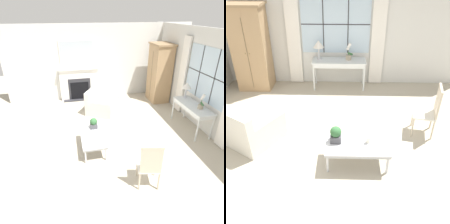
{
  "view_description": "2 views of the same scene",
  "coord_description": "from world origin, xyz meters",
  "views": [
    {
      "loc": [
        4.65,
        -0.73,
        3.19
      ],
      "look_at": [
        0.33,
        0.24,
        0.94
      ],
      "focal_mm": 32.0,
      "sensor_mm": 36.0,
      "label": 1
    },
    {
      "loc": [
        0.25,
        -3.55,
        3.11
      ],
      "look_at": [
        0.14,
        0.3,
        0.67
      ],
      "focal_mm": 40.0,
      "sensor_mm": 36.0,
      "label": 2
    }
  ],
  "objects": [
    {
      "name": "armoire",
      "position": [
        -2.15,
        2.63,
        1.09
      ],
      "size": [
        0.92,
        0.7,
        2.16
      ],
      "color": "tan",
      "rests_on": "ground_plane"
    },
    {
      "name": "console_table",
      "position": [
        0.1,
        2.68,
        0.69
      ],
      "size": [
        1.4,
        0.52,
        0.77
      ],
      "color": "silver",
      "rests_on": "ground_plane"
    },
    {
      "name": "table_lamp",
      "position": [
        -0.43,
        2.73,
        1.16
      ],
      "size": [
        0.28,
        0.28,
        0.5
      ],
      "color": "silver",
      "rests_on": "console_table"
    },
    {
      "name": "side_chair_wooden",
      "position": [
        1.94,
        0.62,
        0.58
      ],
      "size": [
        0.53,
        0.53,
        1.05
      ],
      "color": "white",
      "rests_on": "ground_plane"
    },
    {
      "name": "ground_plane",
      "position": [
        0.0,
        0.0,
        0.0
      ],
      "size": [
        14.0,
        14.0,
        0.0
      ],
      "primitive_type": "plane",
      "color": "#B2A893"
    },
    {
      "name": "potted_plant_small",
      "position": [
        0.12,
        -0.21,
        0.55
      ],
      "size": [
        0.19,
        0.19,
        0.29
      ],
      "color": "#4C4C51",
      "rests_on": "coffee_table"
    },
    {
      "name": "wall_back_windowed",
      "position": [
        0.0,
        3.02,
        1.39
      ],
      "size": [
        7.2,
        0.14,
        2.8
      ],
      "color": "silver",
      "rests_on": "ground_plane"
    },
    {
      "name": "coffee_table",
      "position": [
        0.48,
        -0.29,
        0.36
      ],
      "size": [
        1.09,
        0.58,
        0.41
      ],
      "color": "silver",
      "rests_on": "ground_plane"
    },
    {
      "name": "armchair_upholstered",
      "position": [
        -1.55,
        0.29,
        0.27
      ],
      "size": [
        1.29,
        1.27,
        0.82
      ],
      "color": "silver",
      "rests_on": "ground_plane"
    },
    {
      "name": "pillar_candle",
      "position": [
        0.66,
        -0.24,
        0.46
      ],
      "size": [
        0.1,
        0.1,
        0.13
      ],
      "color": "silver",
      "rests_on": "coffee_table"
    },
    {
      "name": "potted_orchid",
      "position": [
        0.34,
        2.74,
        0.94
      ],
      "size": [
        0.19,
        0.15,
        0.44
      ],
      "color": "tan",
      "rests_on": "console_table"
    }
  ]
}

